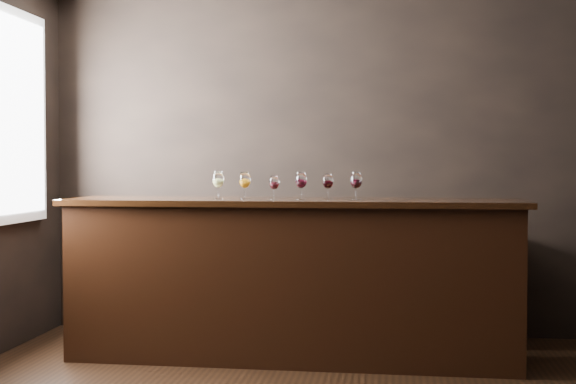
# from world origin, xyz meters

# --- Properties ---
(room_shell) EXTENTS (5.02, 4.52, 2.81)m
(room_shell) POSITION_xyz_m (-0.23, 0.11, 1.81)
(room_shell) COLOR black
(room_shell) RESTS_ON ground
(bar_counter) EXTENTS (3.15, 0.72, 1.10)m
(bar_counter) POSITION_xyz_m (-0.37, 1.33, 0.55)
(bar_counter) COLOR black
(bar_counter) RESTS_ON ground
(bar_top) EXTENTS (3.26, 0.80, 0.04)m
(bar_top) POSITION_xyz_m (-0.37, 1.33, 1.12)
(bar_top) COLOR black
(bar_top) RESTS_ON bar_counter
(back_bar_shelf) EXTENTS (2.28, 0.40, 0.82)m
(back_bar_shelf) POSITION_xyz_m (0.18, 2.03, 0.41)
(back_bar_shelf) COLOR black
(back_bar_shelf) RESTS_ON ground
(glass_white) EXTENTS (0.08, 0.08, 0.20)m
(glass_white) POSITION_xyz_m (-0.90, 1.32, 1.27)
(glass_white) COLOR white
(glass_white) RESTS_ON bar_top
(glass_amber) EXTENTS (0.08, 0.08, 0.19)m
(glass_amber) POSITION_xyz_m (-0.70, 1.29, 1.27)
(glass_amber) COLOR white
(glass_amber) RESTS_ON bar_top
(glass_red_a) EXTENTS (0.07, 0.07, 0.17)m
(glass_red_a) POSITION_xyz_m (-0.50, 1.32, 1.26)
(glass_red_a) COLOR white
(glass_red_a) RESTS_ON bar_top
(glass_red_b) EXTENTS (0.08, 0.08, 0.19)m
(glass_red_b) POSITION_xyz_m (-0.30, 1.31, 1.27)
(glass_red_b) COLOR white
(glass_red_b) RESTS_ON bar_top
(glass_red_c) EXTENTS (0.08, 0.08, 0.18)m
(glass_red_c) POSITION_xyz_m (-0.12, 1.35, 1.27)
(glass_red_c) COLOR white
(glass_red_c) RESTS_ON bar_top
(glass_red_d) EXTENTS (0.08, 0.08, 0.19)m
(glass_red_d) POSITION_xyz_m (0.09, 1.31, 1.27)
(glass_red_d) COLOR white
(glass_red_d) RESTS_ON bar_top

